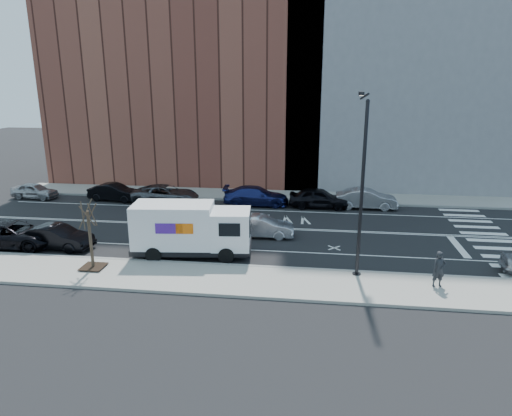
% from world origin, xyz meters
% --- Properties ---
extents(ground, '(120.00, 120.00, 0.00)m').
position_xyz_m(ground, '(0.00, 0.00, 0.00)').
color(ground, black).
rests_on(ground, ground).
extents(sidewalk_near, '(44.00, 3.60, 0.15)m').
position_xyz_m(sidewalk_near, '(0.00, -8.80, 0.07)').
color(sidewalk_near, gray).
rests_on(sidewalk_near, ground).
extents(sidewalk_far, '(44.00, 3.60, 0.15)m').
position_xyz_m(sidewalk_far, '(0.00, 8.80, 0.07)').
color(sidewalk_far, gray).
rests_on(sidewalk_far, ground).
extents(curb_near, '(44.00, 0.25, 0.17)m').
position_xyz_m(curb_near, '(0.00, -7.00, 0.08)').
color(curb_near, gray).
rests_on(curb_near, ground).
extents(curb_far, '(44.00, 0.25, 0.17)m').
position_xyz_m(curb_far, '(0.00, 7.00, 0.08)').
color(curb_far, gray).
rests_on(curb_far, ground).
extents(crosswalk, '(3.00, 14.00, 0.01)m').
position_xyz_m(crosswalk, '(16.00, 0.00, 0.00)').
color(crosswalk, white).
rests_on(crosswalk, ground).
extents(road_markings, '(40.00, 8.60, 0.01)m').
position_xyz_m(road_markings, '(0.00, 0.00, 0.00)').
color(road_markings, white).
rests_on(road_markings, ground).
extents(bldg_brick, '(26.00, 10.00, 22.00)m').
position_xyz_m(bldg_brick, '(-8.00, 15.60, 11.00)').
color(bldg_brick, brown).
rests_on(bldg_brick, ground).
extents(bldg_concrete, '(20.00, 10.00, 26.00)m').
position_xyz_m(bldg_concrete, '(12.00, 15.60, 13.00)').
color(bldg_concrete, slate).
rests_on(bldg_concrete, ground).
extents(streetlight, '(0.44, 4.02, 9.34)m').
position_xyz_m(streetlight, '(7.00, -6.91, 5.08)').
color(streetlight, black).
rests_on(streetlight, ground).
extents(street_tree, '(1.20, 1.20, 3.75)m').
position_xyz_m(street_tree, '(-7.00, -8.40, 1.45)').
color(street_tree, black).
rests_on(street_tree, ground).
extents(fedex_van, '(7.02, 3.01, 3.12)m').
position_xyz_m(fedex_van, '(-2.33, -5.60, 1.64)').
color(fedex_van, black).
rests_on(fedex_van, ground).
extents(far_parked_a, '(4.05, 1.88, 1.34)m').
position_xyz_m(far_parked_a, '(-19.17, 5.51, 0.67)').
color(far_parked_a, '#9B9CA0').
rests_on(far_parked_a, ground).
extents(far_parked_b, '(4.52, 1.98, 1.45)m').
position_xyz_m(far_parked_b, '(-12.03, 5.70, 0.72)').
color(far_parked_b, black).
rests_on(far_parked_b, ground).
extents(far_parked_c, '(5.48, 2.58, 1.52)m').
position_xyz_m(far_parked_c, '(-7.49, 5.42, 0.76)').
color(far_parked_c, '#4B4D52').
rests_on(far_parked_c, ground).
extents(far_parked_d, '(5.40, 2.42, 1.54)m').
position_xyz_m(far_parked_d, '(-0.00, 5.82, 0.77)').
color(far_parked_d, navy).
rests_on(far_parked_d, ground).
extents(far_parked_e, '(4.76, 1.99, 1.61)m').
position_xyz_m(far_parked_e, '(5.07, 5.69, 0.81)').
color(far_parked_e, black).
rests_on(far_parked_e, ground).
extents(far_parked_f, '(4.80, 1.70, 1.58)m').
position_xyz_m(far_parked_f, '(8.80, 5.96, 0.79)').
color(far_parked_f, '#9E9EA3').
rests_on(far_parked_f, ground).
extents(driving_sedan, '(4.29, 1.57, 1.40)m').
position_xyz_m(driving_sedan, '(1.31, -1.78, 0.70)').
color(driving_sedan, silver).
rests_on(driving_sedan, ground).
extents(near_parked_rear_a, '(4.51, 1.94, 1.44)m').
position_xyz_m(near_parked_rear_a, '(-10.69, -5.50, 0.72)').
color(near_parked_rear_a, black).
rests_on(near_parked_rear_a, ground).
extents(near_parked_rear_b, '(5.92, 3.19, 1.58)m').
position_xyz_m(near_parked_rear_b, '(-13.58, -5.60, 0.79)').
color(near_parked_rear_b, black).
rests_on(near_parked_rear_b, ground).
extents(pedestrian, '(0.75, 0.60, 1.81)m').
position_xyz_m(pedestrian, '(10.80, -8.37, 1.05)').
color(pedestrian, black).
rests_on(pedestrian, sidewalk_near).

